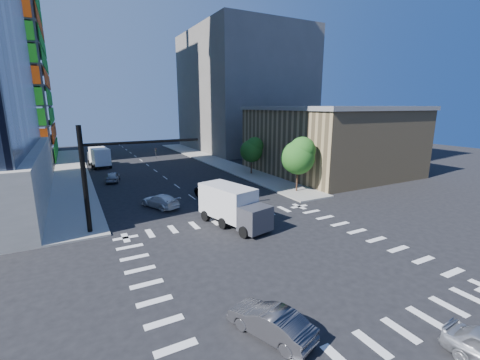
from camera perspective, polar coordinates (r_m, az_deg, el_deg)
ground at (r=23.69m, az=6.74°, el=-13.73°), size 160.00×160.00×0.00m
road_markings at (r=23.69m, az=6.74°, el=-13.72°), size 20.00×20.00×0.01m
sidewalk_ne at (r=63.27m, az=-4.59°, el=3.41°), size 5.00×60.00×0.15m
sidewalk_nw at (r=58.23m, az=-27.76°, el=1.09°), size 5.00×60.00×0.15m
commercial_building at (r=54.38m, az=15.52°, el=6.97°), size 20.50×22.50×10.60m
bg_building_ne at (r=82.30m, az=0.51°, el=15.40°), size 24.00×30.00×28.00m
signal_mast_nw at (r=29.31m, az=-23.17°, el=1.88°), size 10.20×0.40×9.00m
tree_south at (r=40.32m, az=10.49°, el=4.35°), size 4.16×4.16×6.82m
tree_north at (r=50.41m, az=2.23°, el=5.47°), size 3.54×3.52×5.78m
car_nb_far at (r=37.89m, az=-4.22°, el=-2.06°), size 4.38×6.16×1.56m
car_sb_near at (r=35.44m, az=-13.99°, el=-3.63°), size 3.76×5.22×1.40m
car_sb_mid at (r=49.42m, az=-21.68°, el=0.54°), size 2.65×4.51×1.44m
car_sb_cross at (r=16.55m, az=5.44°, el=-23.85°), size 2.98×4.62×1.44m
box_truck_near at (r=28.91m, az=-0.83°, el=-5.25°), size 4.38×7.22×3.53m
box_truck_far at (r=62.50m, az=-23.83°, el=3.56°), size 3.53×6.87×3.46m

